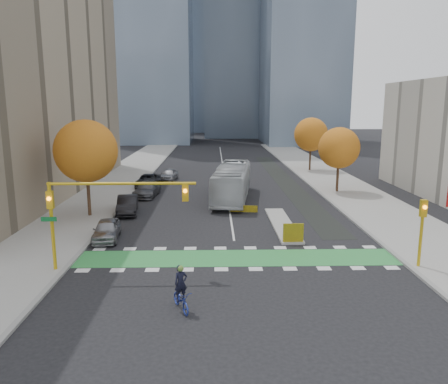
{
  "coord_description": "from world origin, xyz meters",
  "views": [
    {
      "loc": [
        -1.41,
        -24.34,
        9.36
      ],
      "look_at": [
        -0.66,
        7.53,
        3.0
      ],
      "focal_mm": 35.0,
      "sensor_mm": 36.0,
      "label": 1
    }
  ],
  "objects_px": {
    "traffic_signal_west": "(97,203)",
    "hazard_board": "(293,233)",
    "traffic_signal_east": "(422,223)",
    "cyclist": "(181,295)",
    "tree_west": "(86,151)",
    "tree_east_near": "(339,148)",
    "parked_car_a": "(107,230)",
    "bus": "(232,182)",
    "parked_car_b": "(127,205)",
    "parked_car_d": "(148,181)",
    "tree_east_far": "(311,135)",
    "parked_car_e": "(169,174)",
    "parked_car_c": "(147,189)"
  },
  "relations": [
    {
      "from": "tree_east_near",
      "to": "traffic_signal_east",
      "type": "xyz_separation_m",
      "value": [
        -1.5,
        -22.51,
        -2.13
      ]
    },
    {
      "from": "traffic_signal_east",
      "to": "parked_car_a",
      "type": "distance_m",
      "value": 20.51
    },
    {
      "from": "traffic_signal_east",
      "to": "cyclist",
      "type": "bearing_deg",
      "value": -159.73
    },
    {
      "from": "parked_car_a",
      "to": "parked_car_b",
      "type": "bearing_deg",
      "value": 84.95
    },
    {
      "from": "traffic_signal_west",
      "to": "hazard_board",
      "type": "bearing_deg",
      "value": 21.55
    },
    {
      "from": "parked_car_b",
      "to": "parked_car_d",
      "type": "bearing_deg",
      "value": 82.63
    },
    {
      "from": "traffic_signal_west",
      "to": "parked_car_b",
      "type": "distance_m",
      "value": 14.04
    },
    {
      "from": "tree_east_far",
      "to": "parked_car_d",
      "type": "distance_m",
      "value": 25.28
    },
    {
      "from": "parked_car_c",
      "to": "tree_east_far",
      "type": "bearing_deg",
      "value": 44.68
    },
    {
      "from": "tree_west",
      "to": "parked_car_a",
      "type": "height_order",
      "value": "tree_west"
    },
    {
      "from": "parked_car_b",
      "to": "parked_car_d",
      "type": "xyz_separation_m",
      "value": [
        0.0,
        12.36,
        -0.03
      ]
    },
    {
      "from": "bus",
      "to": "tree_east_near",
      "type": "bearing_deg",
      "value": 22.66
    },
    {
      "from": "bus",
      "to": "parked_car_b",
      "type": "height_order",
      "value": "bus"
    },
    {
      "from": "traffic_signal_west",
      "to": "tree_west",
      "type": "bearing_deg",
      "value": 108.02
    },
    {
      "from": "parked_car_c",
      "to": "parked_car_b",
      "type": "bearing_deg",
      "value": -90.09
    },
    {
      "from": "parked_car_b",
      "to": "parked_car_c",
      "type": "distance_m",
      "value": 7.39
    },
    {
      "from": "traffic_signal_west",
      "to": "parked_car_b",
      "type": "xyz_separation_m",
      "value": [
        -1.07,
        13.62,
        -3.25
      ]
    },
    {
      "from": "tree_east_near",
      "to": "parked_car_a",
      "type": "relative_size",
      "value": 1.67
    },
    {
      "from": "parked_car_d",
      "to": "parked_car_c",
      "type": "bearing_deg",
      "value": -82.43
    },
    {
      "from": "hazard_board",
      "to": "traffic_signal_west",
      "type": "bearing_deg",
      "value": -158.45
    },
    {
      "from": "traffic_signal_west",
      "to": "bus",
      "type": "relative_size",
      "value": 0.67
    },
    {
      "from": "hazard_board",
      "to": "tree_west",
      "type": "distance_m",
      "value": 18.44
    },
    {
      "from": "hazard_board",
      "to": "parked_car_e",
      "type": "bearing_deg",
      "value": 112.87
    },
    {
      "from": "tree_east_near",
      "to": "parked_car_a",
      "type": "height_order",
      "value": "tree_east_near"
    },
    {
      "from": "cyclist",
      "to": "parked_car_c",
      "type": "height_order",
      "value": "cyclist"
    },
    {
      "from": "parked_car_c",
      "to": "parked_car_d",
      "type": "distance_m",
      "value": 5.04
    },
    {
      "from": "traffic_signal_west",
      "to": "cyclist",
      "type": "bearing_deg",
      "value": -44.9
    },
    {
      "from": "parked_car_a",
      "to": "parked_car_b",
      "type": "relative_size",
      "value": 0.89
    },
    {
      "from": "traffic_signal_east",
      "to": "parked_car_a",
      "type": "xyz_separation_m",
      "value": [
        -19.5,
        6.03,
        -2.01
      ]
    },
    {
      "from": "tree_east_far",
      "to": "bus",
      "type": "height_order",
      "value": "tree_east_far"
    },
    {
      "from": "parked_car_d",
      "to": "tree_east_far",
      "type": "bearing_deg",
      "value": 30.81
    },
    {
      "from": "traffic_signal_west",
      "to": "cyclist",
      "type": "relative_size",
      "value": 3.91
    },
    {
      "from": "tree_east_near",
      "to": "traffic_signal_west",
      "type": "relative_size",
      "value": 0.83
    },
    {
      "from": "parked_car_d",
      "to": "parked_car_e",
      "type": "bearing_deg",
      "value": 69.6
    },
    {
      "from": "traffic_signal_east",
      "to": "parked_car_b",
      "type": "bearing_deg",
      "value": 145.07
    },
    {
      "from": "tree_east_far",
      "to": "parked_car_b",
      "type": "distance_m",
      "value": 33.19
    },
    {
      "from": "tree_east_near",
      "to": "parked_car_d",
      "type": "bearing_deg",
      "value": 170.61
    },
    {
      "from": "tree_west",
      "to": "bus",
      "type": "height_order",
      "value": "tree_west"
    },
    {
      "from": "parked_car_d",
      "to": "bus",
      "type": "bearing_deg",
      "value": -34.59
    },
    {
      "from": "hazard_board",
      "to": "parked_car_a",
      "type": "xyz_separation_m",
      "value": [
        -13.0,
        1.32,
        -0.08
      ]
    },
    {
      "from": "cyclist",
      "to": "tree_east_near",
      "type": "bearing_deg",
      "value": 37.65
    },
    {
      "from": "bus",
      "to": "parked_car_b",
      "type": "xyz_separation_m",
      "value": [
        -9.43,
        -5.72,
        -0.98
      ]
    },
    {
      "from": "bus",
      "to": "parked_car_c",
      "type": "bearing_deg",
      "value": 176.76
    },
    {
      "from": "parked_car_a",
      "to": "parked_car_c",
      "type": "bearing_deg",
      "value": 82.61
    },
    {
      "from": "traffic_signal_east",
      "to": "cyclist",
      "type": "xyz_separation_m",
      "value": [
        -13.45,
        -4.97,
        -2.01
      ]
    },
    {
      "from": "cyclist",
      "to": "parked_car_b",
      "type": "relative_size",
      "value": 0.46
    },
    {
      "from": "parked_car_b",
      "to": "parked_car_a",
      "type": "bearing_deg",
      "value": -97.37
    },
    {
      "from": "tree_east_far",
      "to": "parked_car_d",
      "type": "height_order",
      "value": "tree_east_far"
    },
    {
      "from": "parked_car_a",
      "to": "cyclist",
      "type": "bearing_deg",
      "value": -66.21
    },
    {
      "from": "bus",
      "to": "parked_car_e",
      "type": "relative_size",
      "value": 2.98
    }
  ]
}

